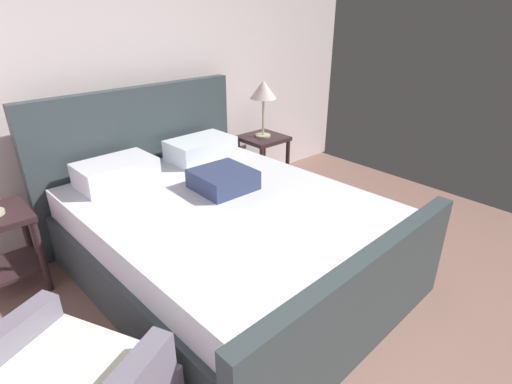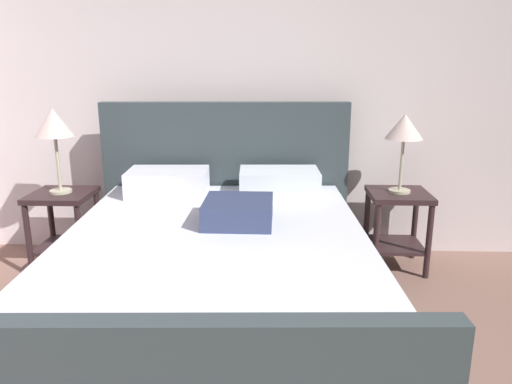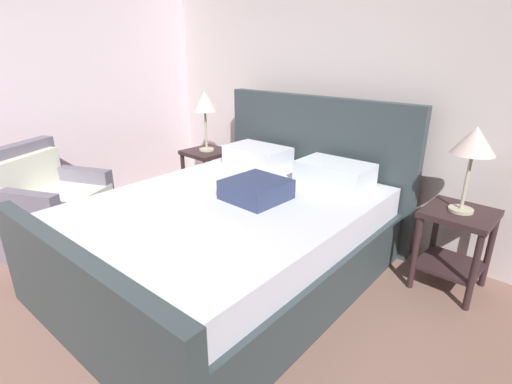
{
  "view_description": "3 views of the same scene",
  "coord_description": "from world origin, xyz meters",
  "px_view_note": "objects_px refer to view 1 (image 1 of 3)",
  "views": [
    {
      "loc": [
        -1.77,
        -0.32,
        1.84
      ],
      "look_at": [
        -0.04,
        1.64,
        0.62
      ],
      "focal_mm": 27.91,
      "sensor_mm": 36.0,
      "label": 1
    },
    {
      "loc": [
        0.05,
        -0.9,
        1.55
      ],
      "look_at": [
        -0.06,
        1.9,
        0.8
      ],
      "focal_mm": 34.43,
      "sensor_mm": 36.0,
      "label": 2
    },
    {
      "loc": [
        1.6,
        -0.04,
        1.65
      ],
      "look_at": [
        -0.25,
        1.95,
        0.62
      ],
      "focal_mm": 27.12,
      "sensor_mm": 36.0,
      "label": 3
    }
  ],
  "objects_px": {
    "bed": "(220,230)",
    "nightstand_left": "(0,240)",
    "table_lamp_right": "(263,91)",
    "nightstand_right": "(263,154)"
  },
  "relations": [
    {
      "from": "nightstand_right",
      "to": "bed",
      "type": "bearing_deg",
      "value": -143.97
    },
    {
      "from": "nightstand_right",
      "to": "nightstand_left",
      "type": "distance_m",
      "value": 2.52
    },
    {
      "from": "bed",
      "to": "nightstand_left",
      "type": "relative_size",
      "value": 4.06
    },
    {
      "from": "bed",
      "to": "nightstand_left",
      "type": "bearing_deg",
      "value": 147.32
    },
    {
      "from": "table_lamp_right",
      "to": "nightstand_right",
      "type": "bearing_deg",
      "value": -97.13
    },
    {
      "from": "nightstand_right",
      "to": "table_lamp_right",
      "type": "relative_size",
      "value": 1.03
    },
    {
      "from": "nightstand_right",
      "to": "nightstand_left",
      "type": "xyz_separation_m",
      "value": [
        -2.52,
        -0.11,
        0.0
      ]
    },
    {
      "from": "table_lamp_right",
      "to": "nightstand_left",
      "type": "relative_size",
      "value": 0.97
    },
    {
      "from": "bed",
      "to": "nightstand_right",
      "type": "height_order",
      "value": "bed"
    },
    {
      "from": "nightstand_left",
      "to": "bed",
      "type": "bearing_deg",
      "value": -32.68
    }
  ]
}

